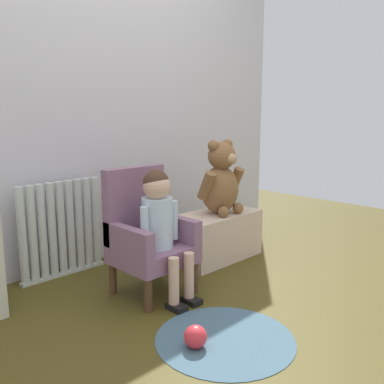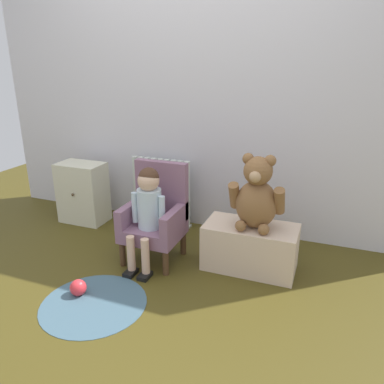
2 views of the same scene
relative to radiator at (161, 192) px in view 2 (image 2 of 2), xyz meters
name	(u,v)px [view 2 (image 2 of 2)]	position (x,y,z in m)	size (l,w,h in m)	color
ground_plane	(128,298)	(0.29, -1.11, -0.30)	(6.00, 6.00, 0.00)	#463C14
back_wall	(198,86)	(0.29, 0.13, 0.90)	(3.80, 0.05, 2.40)	silver
radiator	(161,192)	(0.00, 0.00, 0.00)	(0.56, 0.05, 0.60)	silver
small_dresser	(83,193)	(-0.68, -0.20, -0.03)	(0.41, 0.28, 0.54)	beige
child_armchair	(156,216)	(0.23, -0.57, 0.03)	(0.40, 0.38, 0.71)	slate
child_figure	(148,204)	(0.23, -0.68, 0.17)	(0.25, 0.35, 0.71)	silver
low_bench	(250,247)	(0.91, -0.48, -0.13)	(0.64, 0.33, 0.32)	beige
large_teddy_bear	(257,196)	(0.94, -0.49, 0.25)	(0.37, 0.26, 0.51)	brown
floor_rug	(94,304)	(0.13, -1.24, -0.29)	(0.64, 0.64, 0.01)	#405D6D
toy_ball	(78,288)	(-0.01, -1.19, -0.25)	(0.10, 0.10, 0.10)	red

